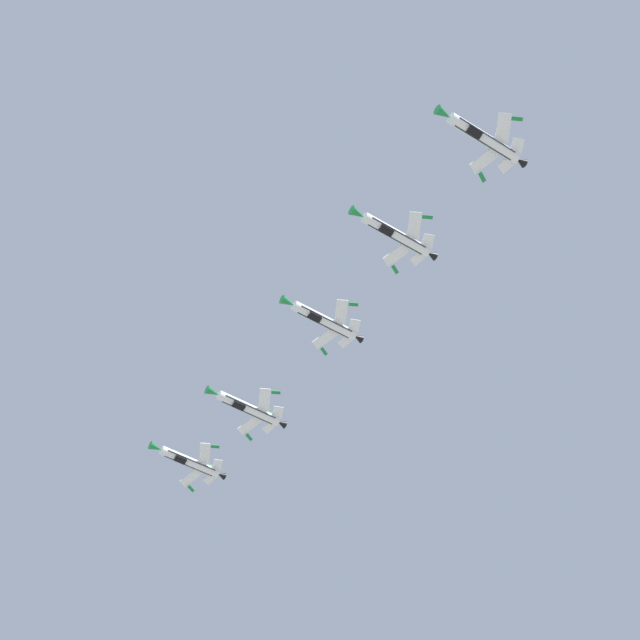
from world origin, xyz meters
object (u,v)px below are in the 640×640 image
at_px(fighter_jet_left_wing, 395,234).
at_px(fighter_jet_right_outer, 188,461).
at_px(fighter_jet_right_wing, 323,320).
at_px(fighter_jet_left_outer, 247,408).
at_px(fighter_jet_lead, 482,138).

distance_m(fighter_jet_left_wing, fighter_jet_right_outer, 64.92).
relative_size(fighter_jet_left_wing, fighter_jet_right_outer, 1.00).
bearing_deg(fighter_jet_right_wing, fighter_jet_left_outer, 2.99).
bearing_deg(fighter_jet_right_outer, fighter_jet_lead, 179.44).
relative_size(fighter_jet_right_wing, fighter_jet_right_outer, 1.00).
relative_size(fighter_jet_lead, fighter_jet_left_wing, 1.00).
bearing_deg(fighter_jet_right_wing, fighter_jet_right_outer, 1.49).
xyz_separation_m(fighter_jet_left_wing, fighter_jet_left_outer, (-21.79, 37.76, -1.52)).
distance_m(fighter_jet_lead, fighter_jet_right_outer, 86.03).
bearing_deg(fighter_jet_right_wing, fighter_jet_left_wing, 175.88).
xyz_separation_m(fighter_jet_lead, fighter_jet_left_outer, (-32.17, 56.12, -0.50)).
distance_m(fighter_jet_lead, fighter_jet_left_wing, 21.12).
distance_m(fighter_jet_right_wing, fighter_jet_left_outer, 22.08).
height_order(fighter_jet_lead, fighter_jet_right_wing, fighter_jet_right_wing).
height_order(fighter_jet_left_wing, fighter_jet_right_wing, fighter_jet_right_wing).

